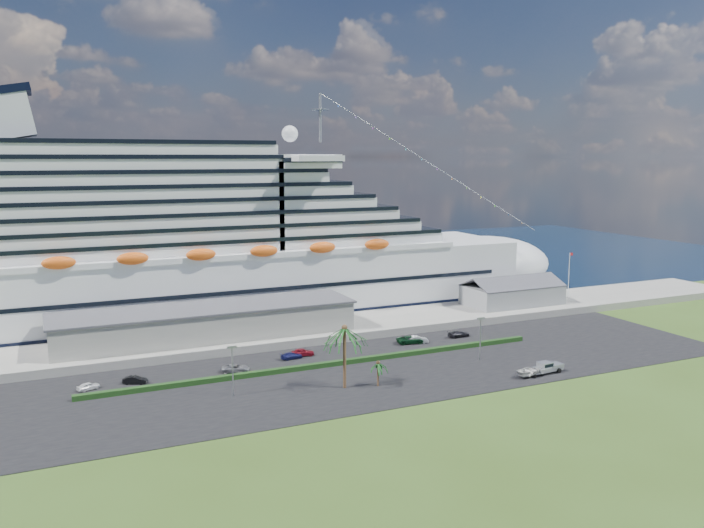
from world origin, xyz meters
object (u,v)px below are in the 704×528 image
cruise_ship (197,250)px  parked_car_3 (292,356)px  pickup_truck (548,367)px  boat_trailer (530,371)px

cruise_ship → parked_car_3: cruise_ship is taller
pickup_truck → boat_trailer: bearing=-172.0°
cruise_ship → boat_trailer: size_ratio=33.13×
parked_car_3 → boat_trailer: boat_trailer is taller
pickup_truck → cruise_ship: bearing=125.3°
boat_trailer → cruise_ship: bearing=122.5°
pickup_truck → parked_car_3: bearing=145.2°
pickup_truck → boat_trailer: size_ratio=1.03×
cruise_ship → parked_car_3: 44.53m
parked_car_3 → boat_trailer: size_ratio=0.75×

